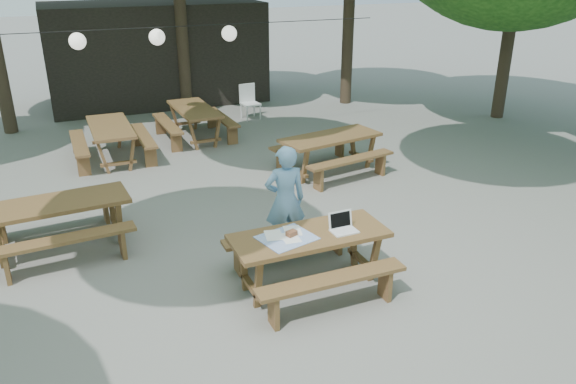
% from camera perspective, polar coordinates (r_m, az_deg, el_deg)
% --- Properties ---
extents(ground, '(80.00, 80.00, 0.00)m').
position_cam_1_polar(ground, '(7.88, -1.99, -7.54)').
color(ground, '#63635E').
rests_on(ground, ground).
extents(pavilion, '(6.00, 3.00, 2.80)m').
position_cam_1_polar(pavilion, '(17.31, -13.36, 13.64)').
color(pavilion, black).
rests_on(pavilion, ground).
extents(main_picnic_table, '(2.00, 1.58, 0.75)m').
position_cam_1_polar(main_picnic_table, '(7.27, 2.16, -6.79)').
color(main_picnic_table, brown).
rests_on(main_picnic_table, ground).
extents(picnic_table_nw, '(2.05, 1.71, 0.75)m').
position_cam_1_polar(picnic_table_nw, '(8.80, -22.21, -3.09)').
color(picnic_table_nw, brown).
rests_on(picnic_table_nw, ground).
extents(picnic_table_ne, '(2.15, 1.89, 0.75)m').
position_cam_1_polar(picnic_table_ne, '(11.13, 4.30, 3.92)').
color(picnic_table_ne, brown).
rests_on(picnic_table_ne, ground).
extents(picnic_table_far_w, '(1.59, 2.01, 0.75)m').
position_cam_1_polar(picnic_table_far_w, '(12.37, -17.43, 4.86)').
color(picnic_table_far_w, brown).
rests_on(picnic_table_far_w, ground).
extents(picnic_table_far_e, '(1.65, 2.03, 0.75)m').
position_cam_1_polar(picnic_table_far_e, '(13.39, -9.43, 6.94)').
color(picnic_table_far_e, brown).
rests_on(picnic_table_far_e, ground).
extents(woman, '(0.63, 0.46, 1.61)m').
position_cam_1_polar(woman, '(7.91, -0.29, -0.84)').
color(woman, '#7AAEDF').
rests_on(woman, ground).
extents(plastic_chair, '(0.48, 0.48, 0.90)m').
position_cam_1_polar(plastic_chair, '(15.02, -3.85, 8.41)').
color(plastic_chair, white).
rests_on(plastic_chair, ground).
extents(laptop, '(0.34, 0.27, 0.24)m').
position_cam_1_polar(laptop, '(7.19, 5.55, -3.45)').
color(laptop, white).
rests_on(laptop, main_picnic_table).
extents(tabletop_clutter, '(0.77, 0.69, 0.08)m').
position_cam_1_polar(tabletop_clutter, '(7.00, -0.05, -4.56)').
color(tabletop_clutter, '#3865C1').
rests_on(tabletop_clutter, main_picnic_table).
extents(paper_lanterns, '(9.00, 0.34, 0.38)m').
position_cam_1_polar(paper_lanterns, '(12.66, -13.11, 15.09)').
color(paper_lanterns, black).
rests_on(paper_lanterns, ground).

